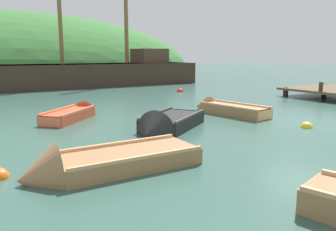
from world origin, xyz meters
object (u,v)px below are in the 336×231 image
at_px(rowboat_outer_left, 225,110).
at_px(rowboat_center, 75,115).
at_px(sailing_ship, 102,78).
at_px(buoy_red, 180,92).
at_px(rowboat_portside, 98,167).
at_px(buoy_yellow, 307,127).
at_px(rowboat_far, 166,126).

height_order(rowboat_outer_left, rowboat_center, rowboat_outer_left).
relative_size(sailing_ship, buoy_red, 40.36).
bearing_deg(buoy_red, rowboat_portside, -132.14).
relative_size(rowboat_center, buoy_red, 6.36).
bearing_deg(sailing_ship, rowboat_outer_left, 90.32).
height_order(rowboat_portside, buoy_yellow, rowboat_portside).
height_order(sailing_ship, rowboat_far, sailing_ship).
xyz_separation_m(rowboat_far, rowboat_center, (-1.70, 3.50, -0.02)).
bearing_deg(sailing_ship, rowboat_far, 77.33).
bearing_deg(rowboat_outer_left, rowboat_far, 101.36).
height_order(rowboat_far, rowboat_portside, rowboat_far).
bearing_deg(buoy_red, rowboat_outer_left, -112.53).
relative_size(rowboat_far, buoy_red, 7.51).
height_order(rowboat_center, buoy_red, rowboat_center).
bearing_deg(rowboat_center, buoy_red, -11.58).
xyz_separation_m(rowboat_far, buoy_red, (6.54, 8.38, -0.14)).
relative_size(rowboat_center, buoy_yellow, 7.31).
distance_m(sailing_ship, buoy_yellow, 17.16).
bearing_deg(rowboat_far, rowboat_portside, 4.93).
xyz_separation_m(rowboat_portside, rowboat_center, (1.43, 5.81, 0.01)).
bearing_deg(rowboat_portside, rowboat_outer_left, -149.24).
bearing_deg(buoy_yellow, buoy_red, 76.43).
bearing_deg(rowboat_far, sailing_ship, -137.11).
distance_m(rowboat_portside, rowboat_center, 5.98).
distance_m(rowboat_portside, buoy_red, 14.41).
bearing_deg(rowboat_center, rowboat_portside, -146.02).
height_order(buoy_red, buoy_yellow, buoy_red).
height_order(rowboat_portside, buoy_red, rowboat_portside).
height_order(rowboat_portside, rowboat_center, rowboat_portside).
distance_m(sailing_ship, rowboat_outer_left, 13.84).
height_order(sailing_ship, rowboat_center, sailing_ship).
height_order(rowboat_outer_left, buoy_red, rowboat_outer_left).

